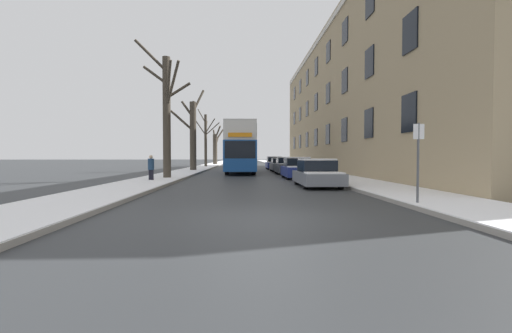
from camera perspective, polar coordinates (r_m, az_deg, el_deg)
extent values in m
plane|color=#303335|center=(8.33, 1.25, -8.71)|extent=(320.00, 320.00, 0.00)
cube|color=gray|center=(61.42, -7.09, 0.34)|extent=(2.98, 130.00, 0.13)
cube|color=white|center=(61.42, -7.09, 0.41)|extent=(2.95, 130.00, 0.03)
cube|color=gray|center=(61.51, 3.69, 0.35)|extent=(2.98, 130.00, 0.13)
cube|color=white|center=(61.51, 3.69, 0.42)|extent=(2.95, 130.00, 0.03)
cube|color=tan|center=(36.13, 18.01, 10.31)|extent=(9.00, 46.34, 13.94)
cube|color=black|center=(17.62, 24.14, 8.15)|extent=(0.08, 1.40, 1.80)
cube|color=black|center=(22.28, 18.29, 6.83)|extent=(0.08, 1.40, 1.80)
cube|color=black|center=(27.10, 14.50, 5.93)|extent=(0.08, 1.40, 1.80)
cube|color=black|center=(32.01, 11.88, 5.29)|extent=(0.08, 1.40, 1.80)
cube|color=black|center=(36.97, 9.95, 4.81)|extent=(0.08, 1.40, 1.80)
cube|color=black|center=(41.96, 8.49, 4.44)|extent=(0.08, 1.40, 1.80)
cube|color=black|center=(46.97, 7.34, 4.15)|extent=(0.08, 1.40, 1.80)
cube|color=black|center=(52.00, 6.41, 3.92)|extent=(0.08, 1.40, 1.80)
cube|color=black|center=(18.42, 24.29, 19.71)|extent=(0.08, 1.40, 1.80)
cube|color=black|center=(22.92, 18.38, 16.12)|extent=(0.08, 1.40, 1.80)
cube|color=black|center=(27.63, 14.56, 13.64)|extent=(0.08, 1.40, 1.80)
cube|color=black|center=(32.46, 11.92, 11.85)|extent=(0.08, 1.40, 1.80)
cube|color=black|center=(37.36, 9.98, 10.51)|extent=(0.08, 1.40, 1.80)
cube|color=black|center=(42.30, 8.51, 9.48)|extent=(0.08, 1.40, 1.80)
cube|color=black|center=(47.28, 7.36, 8.66)|extent=(0.08, 1.40, 1.80)
cube|color=black|center=(52.28, 6.42, 7.99)|extent=(0.08, 1.40, 1.80)
cube|color=black|center=(24.12, 18.47, 24.70)|extent=(0.08, 1.40, 1.80)
cube|color=black|center=(28.64, 14.62, 20.93)|extent=(0.08, 1.40, 1.80)
cube|color=black|center=(33.32, 11.96, 18.15)|extent=(0.08, 1.40, 1.80)
cube|color=black|center=(38.10, 10.01, 16.04)|extent=(0.08, 1.40, 1.80)
cube|color=black|center=(42.96, 8.53, 14.39)|extent=(0.08, 1.40, 1.80)
cube|color=black|center=(47.87, 7.37, 13.08)|extent=(0.08, 1.40, 1.80)
cube|color=black|center=(52.82, 6.44, 12.00)|extent=(0.08, 1.40, 1.80)
cube|color=beige|center=(36.42, 10.92, 20.75)|extent=(0.12, 45.41, 0.44)
cylinder|color=#423A30|center=(22.69, -14.66, 7.72)|extent=(0.49, 0.49, 7.82)
cylinder|color=#423A30|center=(22.87, -12.82, 12.24)|extent=(1.58, 0.30, 1.11)
cylinder|color=#423A30|center=(23.27, -17.11, 17.23)|extent=(1.90, 0.93, 1.82)
cylinder|color=#423A30|center=(22.31, -14.38, 13.25)|extent=(0.76, 1.53, 2.61)
cylinder|color=#423A30|center=(22.18, -13.76, 13.09)|extent=(1.27, 1.68, 2.65)
cylinder|color=#423A30|center=(23.24, -16.47, 14.40)|extent=(1.51, 0.29, 1.16)
cylinder|color=#423A30|center=(34.85, -10.45, 4.90)|extent=(0.64, 0.64, 6.94)
cylinder|color=#423A30|center=(35.71, -9.61, 10.67)|extent=(1.21, 1.38, 2.48)
cylinder|color=#423A30|center=(34.77, -12.24, 7.47)|extent=(2.27, 0.99, 2.05)
cylinder|color=#423A30|center=(35.76, -10.43, 9.45)|extent=(0.36, 1.47, 1.77)
cylinder|color=#423A30|center=(35.07, -11.37, 9.33)|extent=(1.29, 0.50, 1.66)
cylinder|color=#423A30|center=(47.49, -8.39, 4.23)|extent=(0.37, 0.37, 7.25)
cylinder|color=#423A30|center=(48.31, -8.28, 6.37)|extent=(0.18, 1.54, 2.03)
cylinder|color=#423A30|center=(48.16, -9.03, 8.31)|extent=(1.27, 0.84, 2.00)
cylinder|color=#423A30|center=(47.56, -7.26, 6.27)|extent=(1.97, 0.25, 1.83)
cylinder|color=#423A30|center=(46.61, -7.67, 6.72)|extent=(1.55, 2.02, 1.85)
cylinder|color=#423A30|center=(47.61, -9.42, 6.69)|extent=(1.79, 0.36, 2.53)
cylinder|color=#423A30|center=(60.49, -6.83, 2.82)|extent=(0.76, 0.76, 5.41)
cylinder|color=#423A30|center=(61.23, -6.17, 5.12)|extent=(1.65, 1.73, 2.45)
cylinder|color=#423A30|center=(61.44, -6.69, 3.83)|extent=(0.44, 2.02, 1.34)
cylinder|color=#423A30|center=(61.09, -6.96, 5.09)|extent=(0.66, 1.30, 2.23)
cylinder|color=#423A30|center=(59.50, -6.42, 5.63)|extent=(1.36, 2.43, 2.27)
cylinder|color=#423A30|center=(61.10, -6.60, 3.97)|extent=(0.73, 1.48, 1.95)
cube|color=#194C99|center=(31.57, -2.58, 1.78)|extent=(2.57, 11.76, 2.42)
cube|color=silver|center=(31.63, -2.58, 5.30)|extent=(2.52, 11.53, 1.46)
cube|color=silver|center=(31.69, -2.58, 6.72)|extent=(2.52, 11.53, 0.12)
cube|color=black|center=(31.58, -2.58, 2.61)|extent=(2.60, 10.35, 1.26)
cube|color=black|center=(31.64, -2.58, 5.43)|extent=(2.60, 10.35, 1.11)
cube|color=black|center=(25.72, -2.67, 2.82)|extent=(2.31, 0.06, 1.32)
cube|color=orange|center=(25.75, -2.68, 5.31)|extent=(1.80, 0.05, 0.32)
cylinder|color=black|center=(28.09, -4.90, -0.32)|extent=(0.30, 1.04, 1.04)
cylinder|color=black|center=(28.07, -0.35, -0.32)|extent=(0.30, 1.04, 1.04)
cylinder|color=black|center=(34.90, -4.37, 0.07)|extent=(0.30, 1.04, 1.04)
cylinder|color=black|center=(34.89, -0.70, 0.07)|extent=(0.30, 1.04, 1.04)
cube|color=slate|center=(17.28, 10.15, -1.84)|extent=(1.87, 4.21, 0.56)
cube|color=black|center=(17.42, 10.04, 0.07)|extent=(1.61, 2.10, 0.59)
cube|color=white|center=(17.42, 10.05, 1.16)|extent=(1.57, 2.00, 0.08)
cube|color=white|center=(15.81, 11.31, -1.05)|extent=(1.69, 1.10, 0.06)
cylinder|color=black|center=(15.89, 8.20, -2.65)|extent=(0.20, 0.61, 0.61)
cylinder|color=black|center=(16.27, 13.94, -2.58)|extent=(0.20, 0.61, 0.61)
cylinder|color=black|center=(18.38, 6.78, -2.06)|extent=(0.20, 0.61, 0.61)
cylinder|color=black|center=(18.71, 11.80, -2.01)|extent=(0.20, 0.61, 0.61)
cube|color=navy|center=(23.50, 6.86, -0.79)|extent=(1.83, 4.10, 0.64)
cube|color=black|center=(23.64, 6.80, 0.69)|extent=(1.58, 2.05, 0.57)
cube|color=white|center=(23.64, 6.81, 1.50)|extent=(1.54, 1.95, 0.09)
cube|color=white|center=(22.05, 7.45, -0.03)|extent=(1.65, 1.07, 0.07)
cylinder|color=black|center=(22.17, 5.29, -1.42)|extent=(0.20, 0.61, 0.61)
cylinder|color=black|center=(22.44, 9.39, -1.40)|extent=(0.20, 0.61, 0.61)
cylinder|color=black|center=(24.61, 4.55, -1.11)|extent=(0.20, 0.61, 0.61)
cylinder|color=black|center=(24.85, 8.25, -1.09)|extent=(0.20, 0.61, 0.61)
cube|color=#474C56|center=(29.43, 5.03, -0.21)|extent=(1.75, 4.04, 0.72)
cube|color=black|center=(29.58, 4.99, 0.98)|extent=(1.51, 2.02, 0.51)
cube|color=white|center=(29.58, 4.99, 1.52)|extent=(1.47, 1.92, 0.04)
cube|color=white|center=(28.00, 5.40, 0.45)|extent=(1.58, 1.06, 0.03)
cylinder|color=black|center=(28.15, 3.79, -0.69)|extent=(0.20, 0.67, 0.67)
cylinder|color=black|center=(28.35, 6.87, -0.68)|extent=(0.20, 0.67, 0.67)
cylinder|color=black|center=(30.56, 3.32, -0.50)|extent=(0.20, 0.67, 0.67)
cylinder|color=black|center=(30.74, 6.16, -0.50)|extent=(0.20, 0.67, 0.67)
cube|color=#474C56|center=(34.57, 3.96, -0.01)|extent=(1.74, 4.16, 0.62)
cube|color=black|center=(34.72, 3.93, 0.93)|extent=(1.49, 2.08, 0.52)
cube|color=white|center=(34.72, 3.93, 1.41)|extent=(1.46, 1.98, 0.06)
cube|color=white|center=(33.09, 4.23, 0.49)|extent=(1.56, 1.09, 0.05)
cylinder|color=black|center=(33.26, 2.89, -0.33)|extent=(0.20, 0.67, 0.67)
cylinder|color=black|center=(33.42, 5.48, -0.32)|extent=(0.20, 0.67, 0.67)
cylinder|color=black|center=(35.74, 2.54, -0.19)|extent=(0.20, 0.67, 0.67)
cylinder|color=black|center=(35.90, 4.95, -0.18)|extent=(0.20, 0.67, 0.67)
cube|color=navy|center=(40.35, 3.08, 0.25)|extent=(1.89, 4.11, 0.64)
cube|color=black|center=(40.50, 3.06, 1.13)|extent=(1.63, 2.05, 0.60)
cube|color=white|center=(40.50, 3.06, 1.62)|extent=(1.59, 1.95, 0.10)
cube|color=white|center=(38.89, 3.28, 0.72)|extent=(1.70, 1.07, 0.08)
cylinder|color=black|center=(39.06, 2.02, -0.04)|extent=(0.20, 0.65, 0.65)
cylinder|color=black|center=(39.21, 4.46, -0.04)|extent=(0.20, 0.65, 0.65)
cylinder|color=black|center=(41.51, 1.78, 0.06)|extent=(0.20, 0.65, 0.65)
cylinder|color=black|center=(41.66, 4.07, 0.06)|extent=(0.20, 0.65, 0.65)
cylinder|color=black|center=(20.45, -16.92, -1.56)|extent=(0.16, 0.16, 0.74)
cylinder|color=black|center=(20.55, -17.24, -1.55)|extent=(0.16, 0.16, 0.74)
cylinder|color=navy|center=(20.47, -17.10, 0.37)|extent=(0.34, 0.34, 0.64)
sphere|color=beige|center=(20.47, -17.11, 1.55)|extent=(0.20, 0.20, 0.20)
cylinder|color=#4C4F54|center=(10.98, 25.38, 0.13)|extent=(0.07, 0.07, 2.47)
cube|color=silver|center=(10.98, 25.49, 5.28)|extent=(0.32, 0.02, 0.44)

